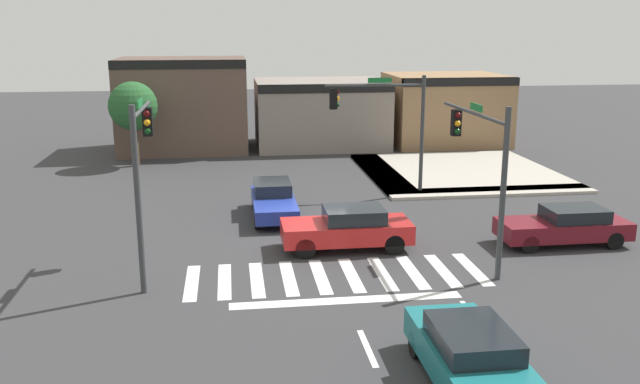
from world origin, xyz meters
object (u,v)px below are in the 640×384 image
traffic_signal_northeast (384,114)px  roadside_tree (133,107)px  car_blue (273,200)px  car_red (348,228)px  traffic_signal_southeast (479,150)px  car_teal (472,359)px  traffic_signal_southwest (142,156)px  car_maroon (565,226)px

traffic_signal_northeast → roadside_tree: bearing=-34.1°
car_blue → car_red: 5.13m
car_blue → roadside_tree: 13.60m
traffic_signal_southeast → car_teal: traffic_signal_southeast is taller
traffic_signal_southwest → car_teal: (7.77, -8.12, -3.13)m
traffic_signal_northeast → car_teal: (-1.96, -17.36, -3.09)m
roadside_tree → traffic_signal_southeast: bearing=-52.1°
traffic_signal_southeast → car_maroon: 4.90m
traffic_signal_northeast → traffic_signal_southwest: (-9.73, -9.24, 0.04)m
traffic_signal_southeast → car_maroon: traffic_signal_southeast is taller
traffic_signal_southeast → traffic_signal_southwest: 10.90m
traffic_signal_northeast → car_teal: 17.74m
car_blue → car_maroon: bearing=63.5°
traffic_signal_southeast → car_teal: size_ratio=1.25×
car_maroon → roadside_tree: size_ratio=0.98×
roadside_tree → car_maroon: bearing=-43.7°
traffic_signal_northeast → car_blue: traffic_signal_northeast is taller
traffic_signal_northeast → car_red: bearing=68.5°
car_teal → traffic_signal_northeast: bearing=-6.4°
traffic_signal_southeast → car_red: size_ratio=1.30×
traffic_signal_southwest → car_blue: 8.26m
traffic_signal_northeast → traffic_signal_southeast: traffic_signal_northeast is taller
car_maroon → traffic_signal_northeast: bearing=-58.8°
car_blue → roadside_tree: roadside_tree is taller
traffic_signal_northeast → traffic_signal_southeast: size_ratio=0.93×
traffic_signal_southwest → car_blue: bearing=-35.3°
car_blue → roadside_tree: bearing=-148.4°
traffic_signal_southwest → roadside_tree: 17.78m
traffic_signal_northeast → traffic_signal_southwest: size_ratio=0.99×
traffic_signal_southeast → car_blue: traffic_signal_southeast is taller
roadside_tree → traffic_signal_southwest: bearing=-81.6°
car_teal → car_red: car_red is taller
traffic_signal_southeast → car_teal: bearing=159.5°
traffic_signal_southeast → car_red: (-4.16, 1.41, -2.96)m
car_blue → car_red: (2.34, -4.56, 0.07)m
car_red → traffic_signal_southwest: bearing=13.9°
car_maroon → car_blue: car_maroon is taller
car_maroon → car_blue: (-10.25, 5.11, -0.00)m
traffic_signal_southeast → car_teal: 9.43m
traffic_signal_southeast → car_maroon: bearing=-77.1°
car_teal → car_blue: 14.73m
traffic_signal_northeast → car_red: traffic_signal_northeast is taller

